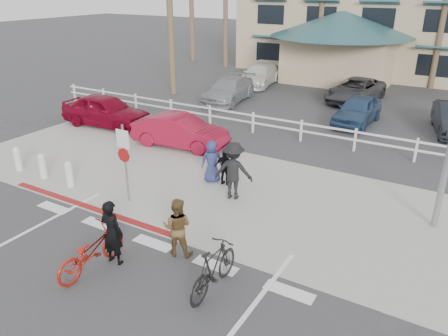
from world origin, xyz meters
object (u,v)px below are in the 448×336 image
Objects in this scene: bike_red at (91,251)px; bike_black at (214,269)px; car_white_sedan at (180,131)px; car_red_compact at (106,110)px; sign_post at (125,160)px.

bike_red is 3.11m from bike_black.
car_red_compact is (-4.90, 0.56, 0.09)m from car_white_sedan.
car_red_compact is (-11.20, 8.01, 0.19)m from bike_black.
sign_post is 0.69× the size of car_white_sedan.
bike_red is 8.95m from car_white_sedan.
car_white_sedan reaches higher than bike_black.
sign_post is 0.63× the size of car_red_compact.
sign_post reaches higher than bike_black.
sign_post is 8.57m from car_red_compact.
bike_red is 12.10m from car_red_compact.
bike_black is 9.76m from car_white_sedan.
car_red_compact is (-8.21, 8.88, 0.23)m from bike_red.
bike_black is 13.78m from car_red_compact.
bike_black is at bearing -145.81° from car_white_sedan.
bike_red is 0.50× the size of car_white_sedan.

